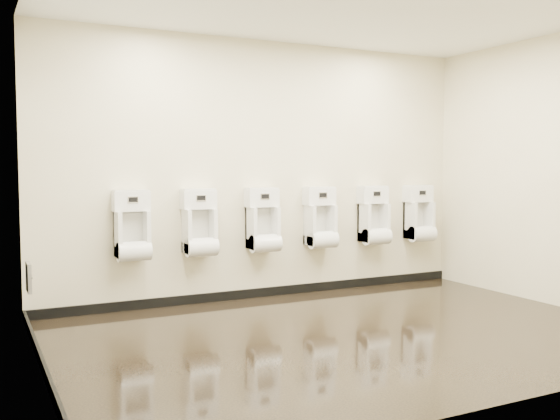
{
  "coord_description": "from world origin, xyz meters",
  "views": [
    {
      "loc": [
        -2.91,
        -4.44,
        1.44
      ],
      "look_at": [
        -0.42,
        0.55,
        1.05
      ],
      "focal_mm": 40.0,
      "sensor_mm": 36.0,
      "label": 1
    }
  ],
  "objects_px": {
    "urinal_4": "(374,220)",
    "access_panel": "(29,277)",
    "urinal_3": "(321,222)",
    "urinal_5": "(419,218)",
    "urinal_2": "(263,225)",
    "urinal_0": "(132,231)",
    "urinal_1": "(200,228)"
  },
  "relations": [
    {
      "from": "urinal_4",
      "to": "access_panel",
      "type": "bearing_deg",
      "value": -173.63
    },
    {
      "from": "access_panel",
      "to": "urinal_3",
      "type": "relative_size",
      "value": 0.37
    },
    {
      "from": "urinal_4",
      "to": "urinal_5",
      "type": "bearing_deg",
      "value": 0.0
    },
    {
      "from": "urinal_3",
      "to": "urinal_2",
      "type": "bearing_deg",
      "value": 180.0
    },
    {
      "from": "access_panel",
      "to": "urinal_4",
      "type": "height_order",
      "value": "urinal_4"
    },
    {
      "from": "urinal_0",
      "to": "urinal_5",
      "type": "distance_m",
      "value": 3.54
    },
    {
      "from": "urinal_0",
      "to": "urinal_1",
      "type": "distance_m",
      "value": 0.69
    },
    {
      "from": "access_panel",
      "to": "urinal_1",
      "type": "distance_m",
      "value": 1.76
    },
    {
      "from": "access_panel",
      "to": "urinal_4",
      "type": "xyz_separation_m",
      "value": [
        3.85,
        0.43,
        0.31
      ]
    },
    {
      "from": "urinal_3",
      "to": "urinal_5",
      "type": "distance_m",
      "value": 1.41
    },
    {
      "from": "access_panel",
      "to": "urinal_5",
      "type": "bearing_deg",
      "value": 5.43
    },
    {
      "from": "urinal_0",
      "to": "urinal_2",
      "type": "bearing_deg",
      "value": 0.0
    },
    {
      "from": "urinal_5",
      "to": "urinal_1",
      "type": "bearing_deg",
      "value": 180.0
    },
    {
      "from": "urinal_2",
      "to": "urinal_4",
      "type": "xyz_separation_m",
      "value": [
        1.45,
        0.0,
        0.0
      ]
    },
    {
      "from": "access_panel",
      "to": "urinal_1",
      "type": "relative_size",
      "value": 0.37
    },
    {
      "from": "urinal_0",
      "to": "urinal_2",
      "type": "xyz_separation_m",
      "value": [
        1.41,
        0.0,
        0.0
      ]
    },
    {
      "from": "urinal_3",
      "to": "urinal_4",
      "type": "relative_size",
      "value": 1.0
    },
    {
      "from": "access_panel",
      "to": "urinal_1",
      "type": "xyz_separation_m",
      "value": [
        1.68,
        0.43,
        0.31
      ]
    },
    {
      "from": "urinal_0",
      "to": "urinal_3",
      "type": "relative_size",
      "value": 1.0
    },
    {
      "from": "urinal_1",
      "to": "urinal_3",
      "type": "xyz_separation_m",
      "value": [
        1.44,
        0.0,
        0.0
      ]
    },
    {
      "from": "urinal_0",
      "to": "access_panel",
      "type": "bearing_deg",
      "value": -156.48
    },
    {
      "from": "urinal_0",
      "to": "urinal_4",
      "type": "xyz_separation_m",
      "value": [
        2.86,
        0.0,
        0.0
      ]
    },
    {
      "from": "access_panel",
      "to": "urinal_1",
      "type": "bearing_deg",
      "value": 14.35
    },
    {
      "from": "urinal_1",
      "to": "access_panel",
      "type": "bearing_deg",
      "value": -165.65
    },
    {
      "from": "urinal_3",
      "to": "access_panel",
      "type": "bearing_deg",
      "value": -172.14
    },
    {
      "from": "urinal_0",
      "to": "urinal_4",
      "type": "bearing_deg",
      "value": 0.0
    },
    {
      "from": "urinal_4",
      "to": "urinal_5",
      "type": "distance_m",
      "value": 0.67
    },
    {
      "from": "urinal_1",
      "to": "urinal_4",
      "type": "xyz_separation_m",
      "value": [
        2.17,
        0.0,
        0.0
      ]
    },
    {
      "from": "access_panel",
      "to": "urinal_0",
      "type": "xyz_separation_m",
      "value": [
        0.99,
        0.43,
        0.31
      ]
    },
    {
      "from": "urinal_4",
      "to": "urinal_1",
      "type": "bearing_deg",
      "value": 180.0
    },
    {
      "from": "urinal_0",
      "to": "urinal_1",
      "type": "relative_size",
      "value": 1.0
    },
    {
      "from": "urinal_2",
      "to": "urinal_3",
      "type": "distance_m",
      "value": 0.72
    }
  ]
}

